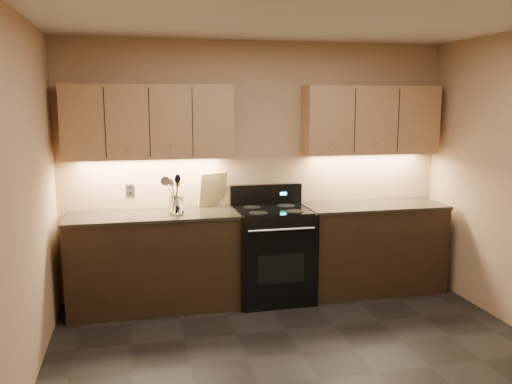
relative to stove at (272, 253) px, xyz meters
The scene contains 17 objects.
floor 1.75m from the stove, 92.72° to the right, with size 4.00×4.00×0.00m, color black.
ceiling 2.71m from the stove, 92.72° to the right, with size 4.00×4.00×0.00m, color silver.
wall_back 0.88m from the stove, 104.10° to the left, with size 4.00×0.04×2.60m, color tan.
wall_left 2.80m from the stove, 141.05° to the right, with size 0.04×4.00×2.60m, color tan.
counter_left 1.18m from the stove, behind, with size 1.62×0.62×0.93m.
counter_right 1.10m from the stove, ahead, with size 1.46×0.62×0.93m.
stove is the anchor object (origin of this frame).
upper_cab_left 1.78m from the stove, behind, with size 1.60×0.30×0.70m, color #A47F52.
upper_cab_right 1.73m from the stove, ahead, with size 1.44×0.30×0.70m, color #A47F52.
outlet_plate 1.55m from the stove, 167.24° to the left, with size 0.09×0.01×0.12m, color #B2B5BA.
utensil_crock 1.09m from the stove, behind, with size 0.15×0.15×0.17m.
cutting_board 0.88m from the stove, 154.67° to the left, with size 0.29×0.02×0.36m, color tan.
wooden_spoon 1.16m from the stove, behind, with size 0.06×0.06×0.31m, color tan, non-canonical shape.
black_spoon 1.15m from the stove, behind, with size 0.06×0.06×0.35m, color black, non-canonical shape.
black_turner 1.13m from the stove, behind, with size 0.08×0.08×0.32m, color black, non-canonical shape.
steel_spatula 1.12m from the stove, behind, with size 0.08×0.08×0.34m, color silver, non-canonical shape.
steel_skimmer 1.12m from the stove, behind, with size 0.09×0.09×0.36m, color silver, non-canonical shape.
Camera 1 is at (-1.25, -3.45, 1.98)m, focal length 38.00 mm.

